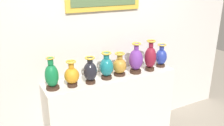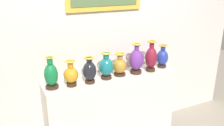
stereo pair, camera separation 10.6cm
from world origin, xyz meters
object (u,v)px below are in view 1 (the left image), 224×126
Objects in this scene: vase_burgundy at (150,57)px; vase_cobalt at (161,57)px; vase_ochre at (120,66)px; vase_emerald at (52,76)px; vase_violet at (136,60)px; vase_amber at (72,75)px; vase_onyx at (90,71)px; vase_teal at (106,67)px.

vase_burgundy is 1.29× the size of vase_cobalt.
vase_burgundy is (0.45, -0.05, 0.06)m from vase_ochre.
vase_burgundy reaches higher than vase_emerald.
vase_ochre is 0.24m from vase_violet.
vase_violet is at bearing -1.86° from vase_emerald.
vase_amber is at bearing -179.65° from vase_violet.
vase_burgundy reaches higher than vase_cobalt.
vase_violet is 0.46m from vase_cobalt.
vase_ochre is at bearing 7.24° from vase_onyx.
vase_violet is at bearing 175.23° from vase_burgundy.
vase_emerald is at bearing 177.65° from vase_burgundy.
vase_emerald is at bearing 172.59° from vase_onyx.
vase_emerald is 1.57m from vase_cobalt.
vase_burgundy is at bearing -167.77° from vase_cobalt.
vase_emerald is at bearing 179.86° from vase_ochre.
vase_violet reaches higher than vase_emerald.
vase_cobalt is at bearing -0.17° from vase_emerald.
vase_violet reaches higher than vase_cobalt.
vase_teal is at bearing -178.57° from vase_cobalt.
vase_amber is 0.46m from vase_teal.
vase_amber is (0.22, -0.04, -0.02)m from vase_emerald.
vase_burgundy reaches higher than vase_violet.
vase_violet reaches higher than vase_onyx.
vase_ochre is (0.67, 0.04, -0.01)m from vase_amber.
vase_ochre is 0.68m from vase_cobalt.
vase_teal is (0.68, -0.03, -0.00)m from vase_emerald.
vase_violet is (0.67, 0.02, 0.03)m from vase_onyx.
vase_emerald is 0.68m from vase_teal.
vase_burgundy is (0.66, -0.03, 0.03)m from vase_teal.
vase_emerald is 0.89m from vase_ochre.
vase_onyx is at bearing -179.79° from vase_burgundy.
vase_violet is 0.22m from vase_burgundy.
vase_cobalt is at bearing 1.58° from vase_amber.
vase_emerald is 1.25× the size of vase_ochre.
vase_cobalt is (1.12, 0.05, -0.01)m from vase_onyx.
vase_teal is 0.84× the size of vase_violet.
vase_burgundy is (1.12, -0.01, 0.05)m from vase_amber.
vase_emerald is 0.89× the size of vase_burgundy.
vase_onyx is 0.44m from vase_ochre.
vase_amber is 0.74× the size of vase_burgundy.
vase_emerald reaches higher than vase_onyx.
vase_teal reaches higher than vase_cobalt.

